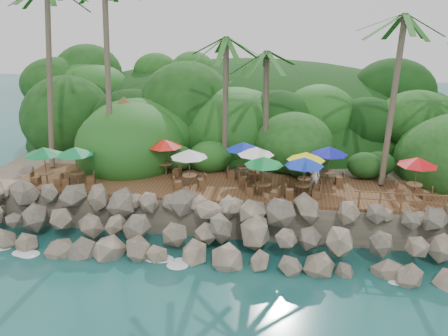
# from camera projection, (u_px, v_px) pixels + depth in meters

# --- Properties ---
(ground) EXTENTS (140.00, 140.00, 0.00)m
(ground) POSITION_uv_depth(u_px,v_px,m) (207.00, 269.00, 23.33)
(ground) COLOR #19514F
(ground) RESTS_ON ground
(land_base) EXTENTS (32.00, 25.20, 2.10)m
(land_base) POSITION_uv_depth(u_px,v_px,m) (242.00, 156.00, 37.97)
(land_base) COLOR gray
(land_base) RESTS_ON ground
(jungle_hill) EXTENTS (44.80, 28.00, 15.40)m
(jungle_hill) POSITION_uv_depth(u_px,v_px,m) (250.00, 144.00, 45.33)
(jungle_hill) COLOR #143811
(jungle_hill) RESTS_ON ground
(seawall) EXTENTS (29.00, 4.00, 2.30)m
(seawall) POSITION_uv_depth(u_px,v_px,m) (213.00, 231.00, 24.83)
(seawall) COLOR gray
(seawall) RESTS_ON ground
(terrace) EXTENTS (26.00, 5.00, 0.20)m
(terrace) POSITION_uv_depth(u_px,v_px,m) (224.00, 186.00, 28.24)
(terrace) COLOR brown
(terrace) RESTS_ON land_base
(jungle_foliage) EXTENTS (44.00, 16.00, 12.00)m
(jungle_foliage) POSITION_uv_depth(u_px,v_px,m) (240.00, 172.00, 37.37)
(jungle_foliage) COLOR #143811
(jungle_foliage) RESTS_ON ground
(foam_line) EXTENTS (25.20, 0.80, 0.06)m
(foam_line) POSITION_uv_depth(u_px,v_px,m) (208.00, 265.00, 23.60)
(foam_line) COLOR white
(foam_line) RESTS_ON ground
(palms) EXTENTS (32.74, 7.38, 13.53)m
(palms) POSITION_uv_depth(u_px,v_px,m) (248.00, 13.00, 27.29)
(palms) COLOR brown
(palms) RESTS_ON ground
(palapa) EXTENTS (5.09, 5.09, 4.60)m
(palapa) POSITION_uv_depth(u_px,v_px,m) (125.00, 112.00, 31.68)
(palapa) COLOR brown
(palapa) RESTS_ON ground
(dining_clusters) EXTENTS (23.90, 5.10, 2.41)m
(dining_clusters) POSITION_uv_depth(u_px,v_px,m) (222.00, 155.00, 27.36)
(dining_clusters) COLOR brown
(dining_clusters) RESTS_ON terrace
(railing) EXTENTS (8.30, 0.10, 1.00)m
(railing) POSITION_uv_depth(u_px,v_px,m) (435.00, 202.00, 24.19)
(railing) COLOR brown
(railing) RESTS_ON terrace
(waiter) EXTENTS (0.66, 0.44, 1.79)m
(waiter) POSITION_uv_depth(u_px,v_px,m) (314.00, 176.00, 27.07)
(waiter) COLOR white
(waiter) RESTS_ON terrace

